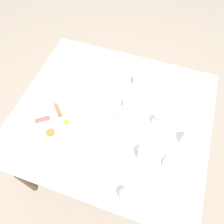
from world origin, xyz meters
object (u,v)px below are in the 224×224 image
at_px(wine_glass_spare, 145,154).
at_px(fork_by_plate, 184,107).
at_px(teapot_near, 132,104).
at_px(water_glass_tall, 139,79).
at_px(napkin_folded, 161,88).
at_px(pepper_grinder, 124,195).
at_px(teacup_with_saucer_left, 171,165).
at_px(teapot_far, 80,77).
at_px(teacup_with_saucer_right, 104,134).
at_px(knife_by_plate, 92,172).
at_px(salt_grinder, 158,118).
at_px(breakfast_plate, 55,122).
at_px(water_glass_short, 189,139).

xyz_separation_m(wine_glass_spare, fork_by_plate, (0.15, 0.38, -0.06)).
relative_size(teapot_near, water_glass_tall, 1.46).
bearing_deg(napkin_folded, pepper_grinder, -91.89).
bearing_deg(pepper_grinder, wine_glass_spare, 80.53).
xyz_separation_m(teacup_with_saucer_left, wine_glass_spare, (-0.14, -0.00, 0.03)).
height_order(teapot_far, water_glass_tall, teapot_far).
height_order(teacup_with_saucer_left, teacup_with_saucer_right, same).
height_order(water_glass_tall, pepper_grinder, pepper_grinder).
height_order(wine_glass_spare, knife_by_plate, wine_glass_spare).
distance_m(teapot_far, salt_grinder, 0.53).
bearing_deg(water_glass_tall, breakfast_plate, -131.88).
height_order(water_glass_tall, napkin_folded, water_glass_tall).
bearing_deg(teapot_near, water_glass_tall, 40.31).
bearing_deg(teapot_near, teacup_with_saucer_left, -96.89).
xyz_separation_m(breakfast_plate, teapot_near, (0.38, 0.22, 0.04)).
relative_size(teacup_with_saucer_right, wine_glass_spare, 1.20).
relative_size(wine_glass_spare, knife_by_plate, 0.72).
distance_m(breakfast_plate, knife_by_plate, 0.35).
bearing_deg(breakfast_plate, salt_grinder, 18.38).
height_order(teapot_near, water_glass_tall, teapot_near).
relative_size(water_glass_short, wine_glass_spare, 0.95).
xyz_separation_m(water_glass_tall, water_glass_short, (0.34, -0.30, 0.00)).
bearing_deg(pepper_grinder, breakfast_plate, 151.91).
bearing_deg(teacup_with_saucer_right, wine_glass_spare, -13.31).
xyz_separation_m(breakfast_plate, teapot_far, (0.02, 0.31, 0.04)).
height_order(breakfast_plate, salt_grinder, salt_grinder).
distance_m(teapot_near, teacup_with_saucer_right, 0.23).
relative_size(breakfast_plate, teapot_near, 1.65).
xyz_separation_m(teacup_with_saucer_left, knife_by_plate, (-0.36, -0.15, -0.02)).
xyz_separation_m(teapot_near, water_glass_short, (0.33, -0.11, 0.00)).
distance_m(water_glass_short, knife_by_plate, 0.51).
bearing_deg(teacup_with_saucer_left, wine_glass_spare, -179.58).
distance_m(teapot_near, water_glass_short, 0.35).
relative_size(teacup_with_saucer_left, water_glass_tall, 1.30).
distance_m(teacup_with_saucer_right, water_glass_tall, 0.40).
bearing_deg(knife_by_plate, napkin_folded, 71.42).
bearing_deg(salt_grinder, teapot_near, 164.50).
xyz_separation_m(teapot_far, pepper_grinder, (0.46, -0.57, 0.01)).
height_order(teacup_with_saucer_right, knife_by_plate, teacup_with_saucer_right).
height_order(teacup_with_saucer_right, napkin_folded, teacup_with_saucer_right).
height_order(teapot_near, pepper_grinder, teapot_near).
bearing_deg(teapot_near, pepper_grinder, -131.31).
xyz_separation_m(teacup_with_saucer_left, water_glass_short, (0.05, 0.15, 0.03)).
bearing_deg(teapot_near, teapot_far, 112.29).
bearing_deg(breakfast_plate, teapot_near, 30.38).
bearing_deg(fork_by_plate, breakfast_plate, -153.07).
bearing_deg(napkin_folded, teacup_with_saucer_left, -72.06).
bearing_deg(water_glass_tall, napkin_folded, 8.68).
height_order(teapot_near, napkin_folded, teapot_near).
bearing_deg(salt_grinder, teacup_with_saucer_right, -146.11).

